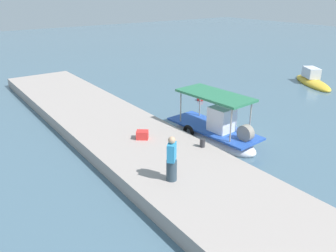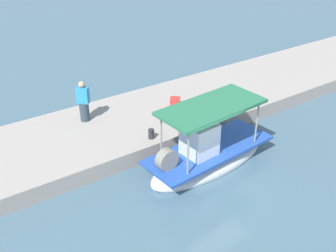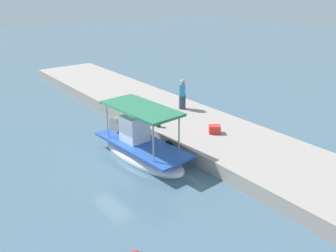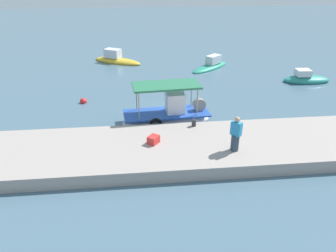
# 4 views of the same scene
# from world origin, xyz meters

# --- Properties ---
(ground_plane) EXTENTS (120.00, 120.00, 0.00)m
(ground_plane) POSITION_xyz_m (0.00, 0.00, 0.00)
(ground_plane) COLOR slate
(dock_quay) EXTENTS (36.00, 4.86, 0.66)m
(dock_quay) POSITION_xyz_m (0.00, -4.59, 0.33)
(dock_quay) COLOR #A79A93
(dock_quay) RESTS_ON ground_plane
(main_fishing_boat) EXTENTS (5.54, 2.32, 2.87)m
(main_fishing_boat) POSITION_xyz_m (-0.45, -0.71, 0.47)
(main_fishing_boat) COLOR white
(main_fishing_boat) RESTS_ON ground_plane
(fisherman_near_bollard) EXTENTS (0.56, 0.56, 1.80)m
(fisherman_near_bollard) POSITION_xyz_m (2.34, -5.52, 1.48)
(fisherman_near_bollard) COLOR #30424F
(fisherman_near_bollard) RESTS_ON dock_quay
(mooring_bollard) EXTENTS (0.24, 0.24, 0.40)m
(mooring_bollard) POSITION_xyz_m (0.83, -2.65, 0.86)
(mooring_bollard) COLOR #2D2D33
(mooring_bollard) RESTS_ON dock_quay
(cargo_crate) EXTENTS (0.70, 0.72, 0.40)m
(cargo_crate) POSITION_xyz_m (-1.57, -4.40, 0.87)
(cargo_crate) COLOR red
(cargo_crate) RESTS_ON dock_quay
(marker_buoy) EXTENTS (0.49, 0.49, 0.49)m
(marker_buoy) POSITION_xyz_m (-6.08, 3.24, 0.10)
(marker_buoy) COLOR red
(marker_buoy) RESTS_ON ground_plane
(moored_boat_near) EXTENTS (3.94, 1.85, 1.31)m
(moored_boat_near) POSITION_xyz_m (11.90, 6.02, 0.21)
(moored_boat_near) COLOR teal
(moored_boat_near) RESTS_ON ground_plane
(moored_boat_mid) EXTENTS (4.65, 4.35, 1.37)m
(moored_boat_mid) POSITION_xyz_m (4.87, 10.90, 0.18)
(moored_boat_mid) COLOR #289174
(moored_boat_mid) RESTS_ON ground_plane
(moored_boat_far) EXTENTS (5.24, 4.02, 1.54)m
(moored_boat_far) POSITION_xyz_m (-4.05, 13.84, 0.24)
(moored_boat_far) COLOR gold
(moored_boat_far) RESTS_ON ground_plane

